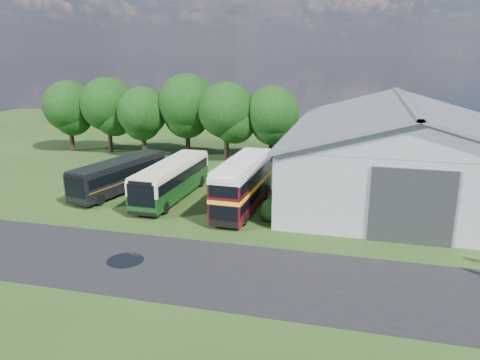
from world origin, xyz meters
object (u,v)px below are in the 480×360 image
(storage_shed, at_px, (401,145))
(bus_maroon_double, at_px, (243,185))
(bus_dark_single, at_px, (120,175))
(bus_green_single, at_px, (172,179))

(storage_shed, height_order, bus_maroon_double, storage_shed)
(storage_shed, relative_size, bus_dark_single, 2.33)
(bus_green_single, height_order, bus_maroon_double, bus_maroon_double)
(storage_shed, xyz_separation_m, bus_dark_single, (-23.66, -6.32, -2.64))
(bus_green_single, distance_m, bus_dark_single, 5.13)
(storage_shed, bearing_deg, bus_maroon_double, -145.41)
(storage_shed, distance_m, bus_maroon_double, 14.76)
(bus_maroon_double, height_order, bus_dark_single, bus_maroon_double)
(bus_dark_single, bearing_deg, storage_shed, 27.41)
(bus_green_single, bearing_deg, bus_maroon_double, -11.52)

